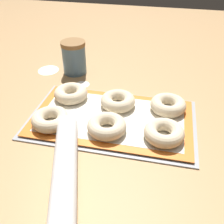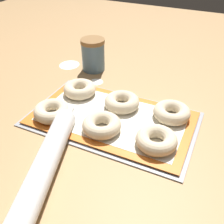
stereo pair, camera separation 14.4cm
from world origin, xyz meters
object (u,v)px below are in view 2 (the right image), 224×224
at_px(baking_tray, 112,119).
at_px(bagel_back_left, 80,89).
at_px(bagel_front_left, 52,111).
at_px(bagel_back_right, 172,112).
at_px(bagel_front_center, 102,125).
at_px(rolling_pin, 46,163).
at_px(bagel_back_center, 122,102).
at_px(bagel_front_right, 156,140).
at_px(flour_canister, 93,55).

bearing_deg(baking_tray, bagel_back_left, 154.70).
distance_m(bagel_front_left, bagel_back_right, 0.37).
distance_m(bagel_front_center, rolling_pin, 0.20).
xyz_separation_m(baking_tray, bagel_back_center, (0.01, 0.06, 0.03)).
bearing_deg(bagel_front_right, rolling_pin, -138.86).
height_order(bagel_back_center, rolling_pin, rolling_pin).
distance_m(bagel_front_center, bagel_back_left, 0.22).
xyz_separation_m(bagel_front_center, bagel_back_right, (0.17, 0.15, 0.00)).
distance_m(bagel_front_center, bagel_front_right, 0.16).
distance_m(baking_tray, rolling_pin, 0.26).
bearing_deg(bagel_back_right, bagel_front_center, -138.95).
height_order(baking_tray, bagel_back_center, bagel_back_center).
distance_m(flour_canister, rolling_pin, 0.56).
xyz_separation_m(baking_tray, bagel_front_left, (-0.17, -0.07, 0.03)).
bearing_deg(flour_canister, bagel_front_left, -82.59).
bearing_deg(rolling_pin, baking_tray, 77.33).
xyz_separation_m(bagel_back_right, flour_canister, (-0.38, 0.21, 0.04)).
relative_size(baking_tray, rolling_pin, 1.14).
relative_size(bagel_back_left, rolling_pin, 0.25).
bearing_deg(flour_canister, bagel_back_right, -28.29).
bearing_deg(bagel_front_right, bagel_back_center, 140.54).
bearing_deg(bagel_front_right, bagel_back_right, 87.88).
relative_size(bagel_front_left, bagel_front_right, 1.00).
bearing_deg(bagel_front_left, bagel_back_left, 86.17).
xyz_separation_m(bagel_back_left, bagel_back_center, (0.17, -0.01, 0.00)).
xyz_separation_m(bagel_back_center, bagel_back_right, (0.16, 0.01, 0.00)).
height_order(bagel_back_left, bagel_back_center, same).
xyz_separation_m(bagel_front_left, bagel_front_center, (0.17, 0.00, 0.00)).
relative_size(bagel_front_center, bagel_back_center, 1.00).
distance_m(baking_tray, bagel_back_center, 0.07).
height_order(bagel_front_center, bagel_front_right, same).
distance_m(bagel_back_left, rolling_pin, 0.35).
height_order(baking_tray, bagel_back_right, bagel_back_right).
relative_size(baking_tray, bagel_back_left, 4.52).
bearing_deg(rolling_pin, bagel_back_right, 55.93).
height_order(bagel_front_left, rolling_pin, rolling_pin).
relative_size(baking_tray, bagel_front_right, 4.52).
bearing_deg(rolling_pin, bagel_back_left, 107.17).
bearing_deg(bagel_back_center, bagel_back_right, 4.21).
xyz_separation_m(bagel_front_right, rolling_pin, (-0.22, -0.19, -0.00)).
xyz_separation_m(bagel_front_left, bagel_back_left, (0.01, 0.15, 0.00)).
height_order(bagel_back_left, flour_canister, flour_canister).
relative_size(bagel_back_right, flour_canister, 0.87).
bearing_deg(bagel_back_center, bagel_back_left, 175.96).
bearing_deg(bagel_front_right, bagel_back_left, 156.47).
bearing_deg(bagel_back_center, bagel_front_right, -39.46).
xyz_separation_m(bagel_front_center, bagel_back_left, (-0.16, 0.15, 0.00)).
bearing_deg(flour_canister, bagel_back_center, -44.49).
relative_size(flour_canister, rolling_pin, 0.29).
bearing_deg(bagel_front_right, flour_canister, 137.49).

